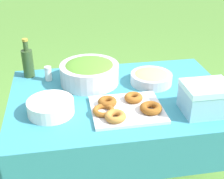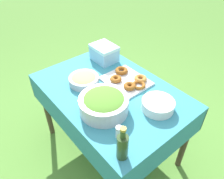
{
  "view_description": "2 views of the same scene",
  "coord_description": "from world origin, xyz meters",
  "views": [
    {
      "loc": [
        0.31,
        1.48,
        1.6
      ],
      "look_at": [
        0.04,
        -0.03,
        0.77
      ],
      "focal_mm": 50.0,
      "sensor_mm": 36.0,
      "label": 1
    },
    {
      "loc": [
        1.04,
        -0.85,
        1.84
      ],
      "look_at": [
        0.07,
        -0.04,
        0.81
      ],
      "focal_mm": 35.0,
      "sensor_mm": 36.0,
      "label": 2
    }
  ],
  "objects": [
    {
      "name": "olive_oil_bottle",
      "position": [
        0.51,
        -0.33,
        0.84
      ],
      "size": [
        0.07,
        0.07,
        0.24
      ],
      "color": "#2D4723",
      "rests_on": "picnic_table"
    },
    {
      "name": "pasta_bowl",
      "position": [
        -0.21,
        -0.11,
        0.78
      ],
      "size": [
        0.25,
        0.25,
        0.08
      ],
      "color": "#B2B7BC",
      "rests_on": "picnic_table"
    },
    {
      "name": "plate_stack",
      "position": [
        0.38,
        0.12,
        0.78
      ],
      "size": [
        0.23,
        0.23,
        0.07
      ],
      "color": "white",
      "rests_on": "picnic_table"
    },
    {
      "name": "salt_shaker",
      "position": [
        0.39,
        -0.25,
        0.79
      ],
      "size": [
        0.04,
        0.04,
        0.09
      ],
      "color": "white",
      "rests_on": "picnic_table"
    },
    {
      "name": "donut_platter",
      "position": [
        0.01,
        0.17,
        0.77
      ],
      "size": [
        0.37,
        0.32,
        0.05
      ],
      "color": "silver",
      "rests_on": "picnic_table"
    },
    {
      "name": "cooler_box",
      "position": [
        -0.39,
        0.24,
        0.82
      ],
      "size": [
        0.23,
        0.19,
        0.15
      ],
      "color": "#8CC6E5",
      "rests_on": "picnic_table"
    },
    {
      "name": "picnic_table",
      "position": [
        0.0,
        0.0,
        0.64
      ],
      "size": [
        1.22,
        0.85,
        0.75
      ],
      "color": "teal",
      "rests_on": "ground_plane"
    },
    {
      "name": "salad_bowl",
      "position": [
        0.15,
        -0.18,
        0.82
      ],
      "size": [
        0.35,
        0.35,
        0.14
      ],
      "color": "silver",
      "rests_on": "picnic_table"
    }
  ]
}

